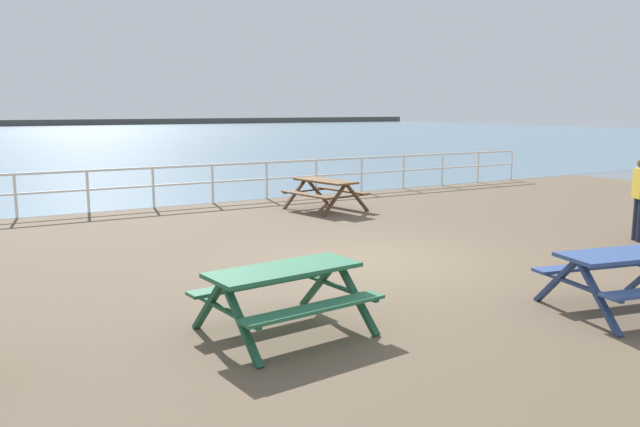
# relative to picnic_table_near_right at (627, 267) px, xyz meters

# --- Properties ---
(ground_plane) EXTENTS (30.00, 24.00, 0.20)m
(ground_plane) POSITION_rel_picnic_table_near_right_xyz_m (-1.19, 3.93, -0.68)
(ground_plane) COLOR brown
(sea_band) EXTENTS (142.00, 90.00, 0.01)m
(sea_band) POSITION_rel_picnic_table_near_right_xyz_m (-1.19, 56.68, -0.58)
(sea_band) COLOR slate
(sea_band) RESTS_ON ground
(seaward_railing) EXTENTS (23.07, 0.07, 1.08)m
(seaward_railing) POSITION_rel_picnic_table_near_right_xyz_m (-1.19, 11.68, 0.15)
(seaward_railing) COLOR white
(seaward_railing) RESTS_ON ground
(picnic_table_near_right) EXTENTS (2.06, 1.84, 0.80)m
(picnic_table_near_right) POSITION_rel_picnic_table_near_right_xyz_m (0.00, 0.00, 0.00)
(picnic_table_near_right) COLOR #334C84
(picnic_table_near_right) RESTS_ON ground
(picnic_table_far_right) EXTENTS (1.95, 1.71, 0.80)m
(picnic_table_far_right) POSITION_rel_picnic_table_near_right_xyz_m (-4.16, 1.52, 0.00)
(picnic_table_far_right) COLOR #286B47
(picnic_table_far_right) RESTS_ON ground
(picnic_table_seaward) EXTENTS (1.80, 2.03, 0.80)m
(picnic_table_seaward) POSITION_rel_picnic_table_near_right_xyz_m (0.89, 9.10, 0.00)
(picnic_table_seaward) COLOR brown
(picnic_table_seaward) RESTS_ON ground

